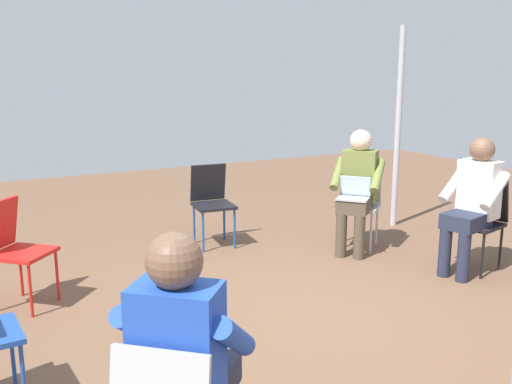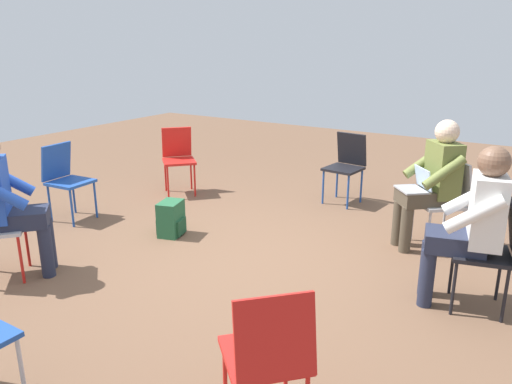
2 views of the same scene
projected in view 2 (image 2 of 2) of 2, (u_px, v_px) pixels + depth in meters
The scene contains 11 objects.
ground_plane at pixel (233, 261), 4.56m from camera, with size 14.00×14.00×0.00m, color brown.
chair_southwest at pixel (447, 197), 4.76m from camera, with size 0.59×0.58×0.85m.
chair_southeast at pixel (178, 155), 6.47m from camera, with size 0.59×0.58×0.85m.
chair_west at pixel (493, 248), 3.61m from camera, with size 0.52×0.48×0.85m.
chair_south at pixel (346, 163), 6.08m from camera, with size 0.44×0.48×0.85m.
chair_northwest at pixel (268, 353), 2.39m from camera, with size 0.59×0.58×0.85m.
chair_east at pixel (65, 176), 5.49m from camera, with size 0.46×0.43×0.85m.
person_with_laptop at pixel (432, 178), 4.68m from camera, with size 0.64×0.63×1.24m.
person_in_white at pixel (472, 219), 3.60m from camera, with size 0.58×0.57×1.24m.
person_in_blue at pixel (6, 198), 4.08m from camera, with size 0.63×0.63×1.24m.
backpack_near_laptop_user at pixel (171, 220), 5.12m from camera, with size 0.30×0.33×0.36m.
Camera 2 is at (-2.41, 3.41, 1.94)m, focal length 35.00 mm.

